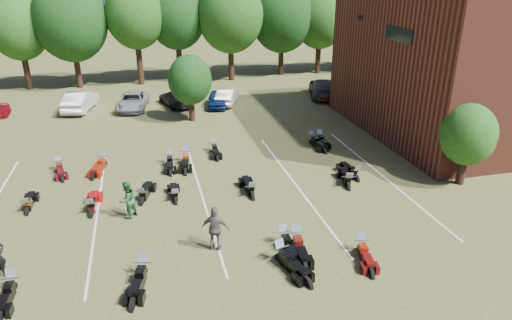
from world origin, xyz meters
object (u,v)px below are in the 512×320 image
object	(u,v)px
car_4	(217,99)
person_grey	(215,229)
motorcycle_7	(92,215)
person_green	(127,200)
motorcycle_3	(280,262)
motorcycle_14	(60,171)

from	to	relation	value
car_4	person_grey	size ratio (longest dim) A/B	1.93
person_grey	motorcycle_7	world-z (taller)	person_grey
person_green	person_grey	bearing A→B (deg)	90.13
motorcycle_3	motorcycle_14	bearing A→B (deg)	112.54
person_green	person_grey	size ratio (longest dim) A/B	0.93
motorcycle_3	person_grey	bearing A→B (deg)	130.24
motorcycle_3	person_green	bearing A→B (deg)	121.41
car_4	motorcycle_7	size ratio (longest dim) A/B	1.61
motorcycle_7	motorcycle_14	distance (m)	6.19
car_4	person_grey	xyz separation A→B (m)	(-3.58, -20.74, 0.33)
motorcycle_7	motorcycle_3	bearing A→B (deg)	145.75
person_green	motorcycle_14	distance (m)	7.54
car_4	motorcycle_3	size ratio (longest dim) A/B	1.59
car_4	person_green	distance (m)	18.56
motorcycle_14	person_green	bearing A→B (deg)	-71.99
car_4	motorcycle_7	bearing A→B (deg)	-106.38
car_4	motorcycle_14	xyz separation A→B (m)	(-10.88, -10.76, -0.64)
car_4	motorcycle_3	distance (m)	22.23
motorcycle_7	car_4	bearing A→B (deg)	-114.87
motorcycle_3	motorcycle_7	distance (m)	9.32
car_4	motorcycle_7	distance (m)	18.72
person_green	motorcycle_3	bearing A→B (deg)	94.93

